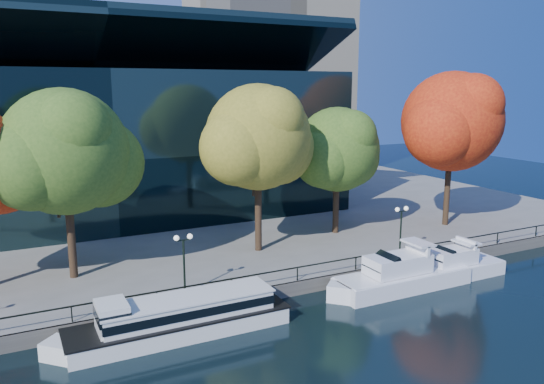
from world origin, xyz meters
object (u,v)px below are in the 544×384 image
cruiser_near (398,276)px  tree_2 (68,154)px  tour_boat (175,317)px  tree_4 (339,151)px  tree_5 (454,124)px  tree_3 (260,140)px  cruiser_far (452,267)px  lamp_2 (401,219)px  lamp_1 (184,250)px

cruiser_near → tree_2: tree_2 is taller
tour_boat → tree_4: (19.13, 11.71, 7.49)m
tree_2 → tree_5: 34.79m
tour_boat → tree_3: (10.35, 9.98, 9.09)m
tour_boat → tree_4: 23.65m
cruiser_near → tree_3: bearing=120.9°
tree_3 → cruiser_far: bearing=-42.2°
tree_4 → tour_boat: bearing=-148.5°
tree_4 → tree_2: bearing=-176.1°
tour_boat → tree_3: tree_3 is taller
tour_boat → tree_5: bearing=16.8°
tour_boat → tree_3: size_ratio=1.05×
tree_2 → lamp_2: 25.59m
tree_4 → cruiser_far: bearing=-78.2°
tour_boat → cruiser_near: cruiser_near is taller
tree_4 → tree_3: bearing=-168.8°
tour_boat → tree_2: (-4.23, 10.12, 8.70)m
lamp_1 → cruiser_far: bearing=-11.0°
cruiser_far → tree_5: bearing=46.8°
tree_5 → lamp_2: bearing=-152.4°
tree_3 → tree_5: bearing=-2.1°
tree_2 → lamp_1: tree_2 is taller
tree_2 → lamp_1: size_ratio=3.33×
cruiser_far → tree_2: 29.25m
tree_4 → lamp_1: bearing=-155.0°
lamp_1 → tree_3: bearing=36.5°
tour_boat → lamp_2: (19.81, 3.63, 2.82)m
tour_boat → cruiser_far: size_ratio=1.57×
cruiser_near → tree_3: 15.01m
tree_5 → cruiser_near: bearing=-146.2°
tree_3 → cruiser_near: bearing=-59.1°
tree_2 → tree_3: (14.58, -0.14, 0.40)m
tree_3 → lamp_2: (9.46, -6.35, -6.27)m
cruiser_near → cruiser_far: 5.18m
cruiser_near → tree_2: (-20.68, 10.31, 8.81)m
cruiser_far → tree_2: bearing=158.2°
tree_3 → tree_5: 20.21m
tour_boat → tree_2: bearing=112.7°
tree_2 → lamp_2: size_ratio=3.33×
tree_2 → cruiser_far: bearing=-21.8°
cruiser_near → lamp_2: 5.88m
tree_2 → tour_boat: bearing=-67.3°
tree_3 → tree_4: (8.79, 1.74, -1.60)m
lamp_1 → lamp_2: size_ratio=1.00×
tree_2 → lamp_2: tree_2 is taller
tour_boat → lamp_1: (1.76, 3.63, 2.82)m
tour_boat → cruiser_far: bearing=-0.6°
tree_5 → tree_2: bearing=178.6°
cruiser_near → tree_4: (2.69, 11.91, 7.60)m
tour_boat → tree_2: size_ratio=1.07×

